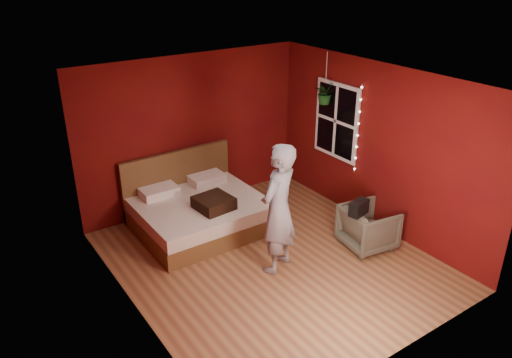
% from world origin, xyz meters
% --- Properties ---
extents(floor, '(4.50, 4.50, 0.00)m').
position_xyz_m(floor, '(0.00, 0.00, 0.00)').
color(floor, '#94633B').
rests_on(floor, ground).
extents(room_walls, '(4.04, 4.54, 2.62)m').
position_xyz_m(room_walls, '(0.00, 0.00, 1.68)').
color(room_walls, '#60110A').
rests_on(room_walls, ground).
extents(window, '(0.05, 0.97, 1.27)m').
position_xyz_m(window, '(1.97, 0.90, 1.50)').
color(window, white).
rests_on(window, room_walls).
extents(fairy_lights, '(0.04, 0.04, 1.45)m').
position_xyz_m(fairy_lights, '(1.94, 0.37, 1.50)').
color(fairy_lights, silver).
rests_on(fairy_lights, room_walls).
extents(bed, '(1.94, 1.65, 1.07)m').
position_xyz_m(bed, '(-0.38, 1.47, 0.28)').
color(bed, brown).
rests_on(bed, ground).
extents(person, '(0.80, 0.68, 1.85)m').
position_xyz_m(person, '(-0.03, -0.18, 0.93)').
color(person, gray).
rests_on(person, ground).
extents(armchair, '(0.82, 0.80, 0.65)m').
position_xyz_m(armchair, '(1.41, -0.50, 0.33)').
color(armchair, '#585645').
rests_on(armchair, ground).
extents(handbag, '(0.33, 0.21, 0.22)m').
position_xyz_m(handbag, '(1.12, -0.55, 0.76)').
color(handbag, black).
rests_on(handbag, armchair).
extents(throw_pillow, '(0.56, 0.56, 0.18)m').
position_xyz_m(throw_pillow, '(-0.32, 1.05, 0.58)').
color(throw_pillow, black).
rests_on(throw_pillow, bed).
extents(hanging_plant, '(0.35, 0.31, 0.85)m').
position_xyz_m(hanging_plant, '(1.88, 1.12, 1.94)').
color(hanging_plant, silver).
rests_on(hanging_plant, room_walls).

